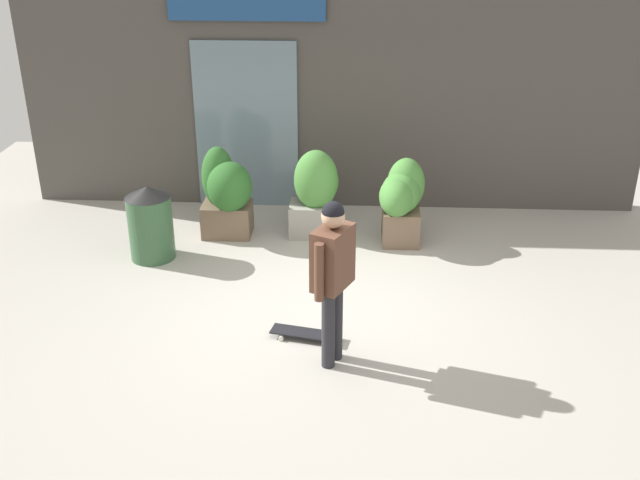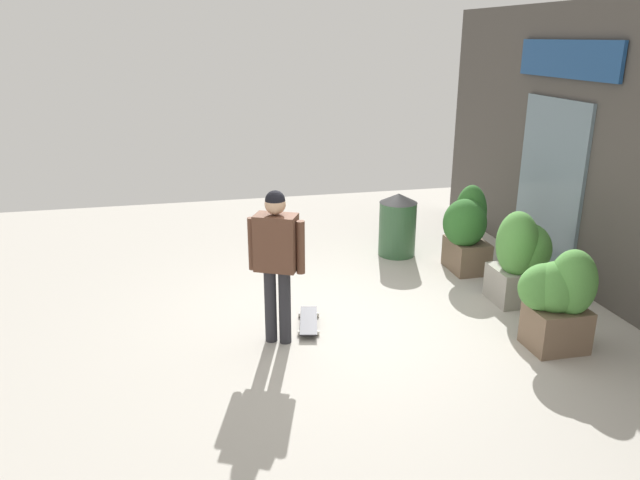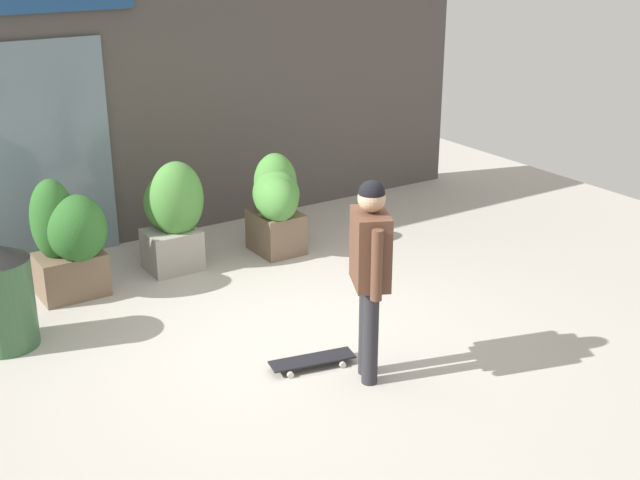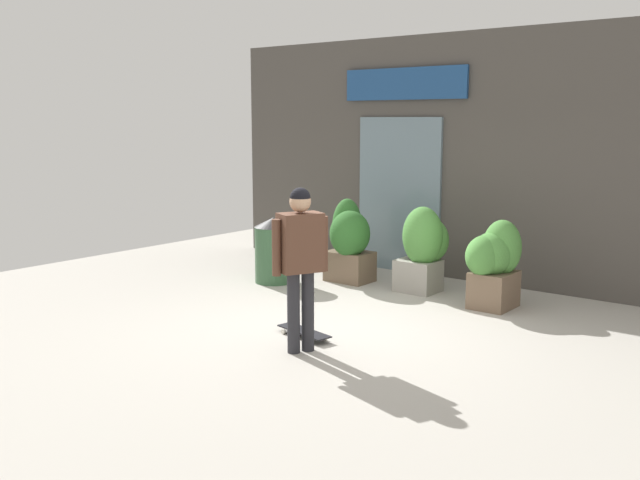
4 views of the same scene
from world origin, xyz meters
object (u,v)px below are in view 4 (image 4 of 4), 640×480
(planter_box_mid, at_px, (424,245))
(trash_bin, at_px, (274,250))
(skateboarder, at_px, (300,252))
(planter_box_right, at_px, (493,260))
(planter_box_left, at_px, (349,240))
(skateboard, at_px, (304,332))

(planter_box_mid, relative_size, trash_bin, 1.24)
(skateboarder, xyz_separation_m, planter_box_right, (0.78, 2.83, -0.43))
(planter_box_right, xyz_separation_m, planter_box_mid, (-1.12, 0.20, 0.05))
(planter_box_mid, bearing_deg, planter_box_left, -174.13)
(planter_box_right, bearing_deg, trash_bin, -168.41)
(planter_box_right, distance_m, trash_bin, 3.20)
(skateboard, bearing_deg, skateboarder, 137.97)
(planter_box_left, height_order, planter_box_right, planter_box_left)
(planter_box_right, distance_m, planter_box_mid, 1.14)
(skateboard, relative_size, planter_box_mid, 0.63)
(skateboarder, distance_m, skateboard, 1.09)
(planter_box_left, relative_size, trash_bin, 1.26)
(planter_box_right, relative_size, trash_bin, 1.17)
(skateboarder, relative_size, planter_box_right, 1.51)
(skateboard, bearing_deg, planter_box_mid, -77.05)
(skateboarder, distance_m, planter_box_right, 2.97)
(planter_box_right, xyz_separation_m, trash_bin, (-3.13, -0.64, -0.13))
(planter_box_right, bearing_deg, skateboard, -113.76)
(planter_box_left, height_order, trash_bin, planter_box_left)
(planter_box_mid, bearing_deg, planter_box_right, -10.21)
(skateboarder, bearing_deg, skateboard, -28.47)
(planter_box_left, bearing_deg, skateboarder, -62.41)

